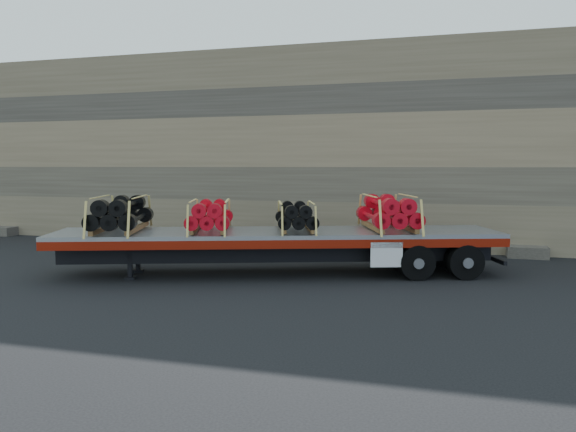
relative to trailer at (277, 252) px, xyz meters
name	(u,v)px	position (x,y,z in m)	size (l,w,h in m)	color
ground	(265,273)	(-0.34, -0.01, -0.58)	(120.00, 120.00, 0.00)	black
rock_wall	(321,148)	(-0.34, 6.49, 2.92)	(44.00, 3.00, 7.00)	#7A6B54
trailer	(277,252)	(0.00, 0.00, 0.00)	(11.50, 2.21, 1.15)	#9EA0A5
bundle_front	(121,215)	(-3.80, -1.35, 1.01)	(1.23, 2.45, 0.87)	black
bundle_midfront	(210,216)	(-1.64, -0.58, 0.96)	(1.08, 2.16, 0.77)	red
bundle_midrear	(296,217)	(0.47, 0.17, 0.93)	(1.00, 2.00, 0.71)	black
bundle_rear	(388,213)	(2.77, 0.99, 1.02)	(1.24, 2.49, 0.88)	red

